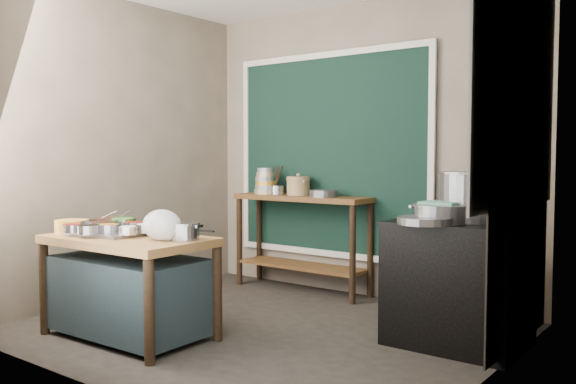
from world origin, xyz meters
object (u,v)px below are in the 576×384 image
Objects in this scene: yellow_basin at (72,226)px; utensil_cup at (278,190)px; stove_block at (458,285)px; steamer at (440,213)px; prep_table at (129,287)px; saucepan at (185,231)px; back_counter at (302,243)px; condiment_tray at (109,233)px; ceramic_crock at (298,187)px; stock_pot at (470,197)px.

yellow_basin is 1.68× the size of utensil_cup.
stove_block is 2.33× the size of steamer.
prep_table is 2.32m from steamer.
prep_table is at bearing -176.80° from saucepan.
back_counter reaches higher than condiment_tray.
back_counter reaches higher than yellow_basin.
back_counter is at bearing 7.12° from utensil_cup.
back_counter is at bearing 85.80° from prep_table.
saucepan is at bearing 11.46° from condiment_tray.
stove_block is 4.00× the size of saucepan.
prep_table is 0.65m from saucepan.
stove_block is (1.90, -0.73, -0.05)m from back_counter.
back_counter is at bearing -12.34° from ceramic_crock.
back_counter is at bearing 81.43° from condiment_tray.
back_counter is at bearing 161.14° from stock_pot.
steamer is (2.10, -0.83, -0.05)m from utensil_cup.
steamer reaches higher than prep_table.
yellow_basin is 2.25m from ceramic_crock.
steamer reaches higher than stove_block.
saucepan is (-1.53, -1.18, 0.39)m from stove_block.
steamer is at bearing 24.35° from saucepan.
condiment_tray is 2.67m from stock_pot.
utensil_cup is 0.24m from ceramic_crock.
prep_table is 8.25× the size of utensil_cup.
prep_table is 0.69m from yellow_basin.
yellow_basin is at bearing -162.92° from condiment_tray.
saucepan is 0.92× the size of ceramic_crock.
saucepan is 1.79m from steamer.
stock_pot reaches higher than saucepan.
stock_pot reaches higher than condiment_tray.
saucepan is at bearing -144.26° from steamer.
ceramic_crock is 0.63× the size of steamer.
condiment_tray is 2.44m from steamer.
stove_block reaches higher than yellow_basin.
utensil_cup is at bearing 93.72° from prep_table.
condiment_tray is 2.21× the size of yellow_basin.
condiment_tray is at bearing 17.08° from yellow_basin.
ceramic_crock is (-0.05, 0.01, 0.56)m from back_counter.
saucepan is (0.37, -1.91, 0.34)m from back_counter.
stock_pot is at bearing 32.17° from prep_table.
steamer is at bearing 27.57° from yellow_basin.
utensil_cup is (-0.65, 1.87, 0.18)m from saucepan.
back_counter is 5.91× the size of ceramic_crock.
stove_block is 2.93m from yellow_basin.
prep_table is at bearing -92.82° from back_counter.
utensil_cup is at bearing 80.37° from yellow_basin.
utensil_cup is at bearing 164.18° from stock_pot.
condiment_tray is 2.29× the size of ceramic_crock.
condiment_tray is 2.09m from ceramic_crock.
saucepan is (0.47, 0.12, 0.44)m from prep_table.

